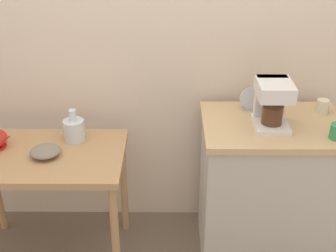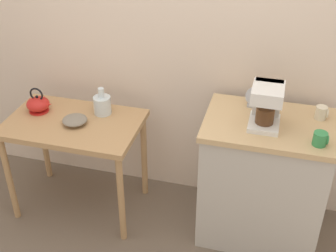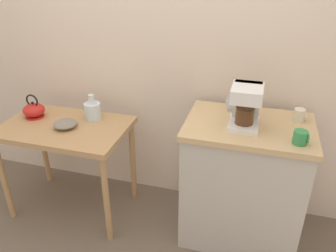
{
  "view_description": "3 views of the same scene",
  "coord_description": "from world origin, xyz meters",
  "px_view_note": "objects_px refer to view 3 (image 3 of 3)",
  "views": [
    {
      "loc": [
        0.15,
        -2.16,
        2.03
      ],
      "look_at": [
        0.14,
        -0.06,
        0.92
      ],
      "focal_mm": 48.3,
      "sensor_mm": 36.0,
      "label": 1
    },
    {
      "loc": [
        0.73,
        -2.37,
        2.34
      ],
      "look_at": [
        0.1,
        -0.03,
        0.8
      ],
      "focal_mm": 48.57,
      "sensor_mm": 36.0,
      "label": 2
    },
    {
      "loc": [
        0.75,
        -1.9,
        1.85
      ],
      "look_at": [
        0.21,
        -0.01,
        0.83
      ],
      "focal_mm": 36.31,
      "sensor_mm": 36.0,
      "label": 3
    }
  ],
  "objects_px": {
    "glass_carafe_vase": "(93,111)",
    "coffee_maker": "(246,104)",
    "mug_tall_green": "(301,137)",
    "bowl_stoneware": "(65,124)",
    "table_clock": "(235,103)",
    "mug_small_cream": "(300,115)",
    "teakettle": "(34,110)"
  },
  "relations": [
    {
      "from": "bowl_stoneware",
      "to": "teakettle",
      "type": "distance_m",
      "value": 0.33
    },
    {
      "from": "table_clock",
      "to": "teakettle",
      "type": "bearing_deg",
      "value": -172.98
    },
    {
      "from": "mug_tall_green",
      "to": "coffee_maker",
      "type": "bearing_deg",
      "value": 155.69
    },
    {
      "from": "glass_carafe_vase",
      "to": "coffee_maker",
      "type": "relative_size",
      "value": 0.74
    },
    {
      "from": "glass_carafe_vase",
      "to": "table_clock",
      "type": "bearing_deg",
      "value": 4.99
    },
    {
      "from": "glass_carafe_vase",
      "to": "mug_tall_green",
      "type": "xyz_separation_m",
      "value": [
        1.41,
        -0.25,
        0.13
      ]
    },
    {
      "from": "bowl_stoneware",
      "to": "table_clock",
      "type": "distance_m",
      "value": 1.18
    },
    {
      "from": "mug_tall_green",
      "to": "glass_carafe_vase",
      "type": "bearing_deg",
      "value": 169.82
    },
    {
      "from": "mug_tall_green",
      "to": "table_clock",
      "type": "bearing_deg",
      "value": 139.44
    },
    {
      "from": "bowl_stoneware",
      "to": "mug_small_cream",
      "type": "height_order",
      "value": "mug_small_cream"
    },
    {
      "from": "bowl_stoneware",
      "to": "mug_tall_green",
      "type": "xyz_separation_m",
      "value": [
        1.54,
        -0.07,
        0.17
      ]
    },
    {
      "from": "mug_small_cream",
      "to": "table_clock",
      "type": "bearing_deg",
      "value": 173.28
    },
    {
      "from": "glass_carafe_vase",
      "to": "mug_small_cream",
      "type": "xyz_separation_m",
      "value": [
        1.42,
        0.04,
        0.13
      ]
    },
    {
      "from": "mug_tall_green",
      "to": "bowl_stoneware",
      "type": "bearing_deg",
      "value": 177.24
    },
    {
      "from": "glass_carafe_vase",
      "to": "mug_tall_green",
      "type": "distance_m",
      "value": 1.44
    },
    {
      "from": "mug_tall_green",
      "to": "mug_small_cream",
      "type": "bearing_deg",
      "value": 88.0
    },
    {
      "from": "glass_carafe_vase",
      "to": "mug_tall_green",
      "type": "relative_size",
      "value": 2.27
    },
    {
      "from": "bowl_stoneware",
      "to": "coffee_maker",
      "type": "distance_m",
      "value": 1.25
    },
    {
      "from": "glass_carafe_vase",
      "to": "coffee_maker",
      "type": "xyz_separation_m",
      "value": [
        1.09,
        -0.11,
        0.23
      ]
    },
    {
      "from": "teakettle",
      "to": "mug_small_cream",
      "type": "bearing_deg",
      "value": 4.01
    },
    {
      "from": "mug_small_cream",
      "to": "mug_tall_green",
      "type": "bearing_deg",
      "value": -92.0
    },
    {
      "from": "mug_small_cream",
      "to": "glass_carafe_vase",
      "type": "bearing_deg",
      "value": -178.39
    },
    {
      "from": "glass_carafe_vase",
      "to": "mug_tall_green",
      "type": "height_order",
      "value": "mug_tall_green"
    },
    {
      "from": "bowl_stoneware",
      "to": "table_clock",
      "type": "relative_size",
      "value": 1.27
    },
    {
      "from": "coffee_maker",
      "to": "mug_tall_green",
      "type": "bearing_deg",
      "value": -24.31
    },
    {
      "from": "glass_carafe_vase",
      "to": "mug_tall_green",
      "type": "bearing_deg",
      "value": -10.18
    },
    {
      "from": "glass_carafe_vase",
      "to": "bowl_stoneware",
      "type": "bearing_deg",
      "value": -125.03
    },
    {
      "from": "bowl_stoneware",
      "to": "glass_carafe_vase",
      "type": "bearing_deg",
      "value": 54.97
    },
    {
      "from": "teakettle",
      "to": "coffee_maker",
      "type": "bearing_deg",
      "value": -0.74
    },
    {
      "from": "bowl_stoneware",
      "to": "table_clock",
      "type": "xyz_separation_m",
      "value": [
        1.14,
        0.27,
        0.19
      ]
    },
    {
      "from": "coffee_maker",
      "to": "table_clock",
      "type": "distance_m",
      "value": 0.23
    },
    {
      "from": "bowl_stoneware",
      "to": "coffee_maker",
      "type": "bearing_deg",
      "value": 3.27
    }
  ]
}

